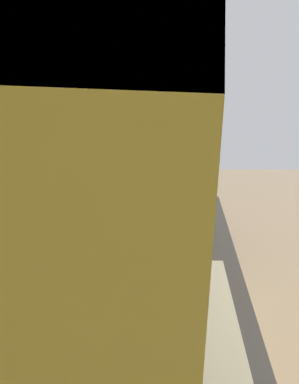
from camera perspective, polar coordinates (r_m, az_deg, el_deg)
name	(u,v)px	position (r m, az deg, el deg)	size (l,w,h in m)	color
wall_back	(60,170)	(1.60, -12.16, 3.05)	(4.18, 0.12, 2.60)	#EACA7C
upper_cabinets	(95,21)	(1.03, -7.51, 22.30)	(1.85, 0.32, 0.63)	#D7DB80
oven_range	(158,196)	(3.26, 1.12, -0.50)	(0.63, 0.65, 1.11)	black
microwave	(152,372)	(1.07, 0.29, -23.56)	(0.48, 0.40, 0.31)	white
bowl	(178,211)	(1.99, 3.88, -2.63)	(0.15, 0.15, 0.06)	silver
kettle	(186,282)	(1.46, 5.03, -12.22)	(0.20, 0.15, 0.17)	red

